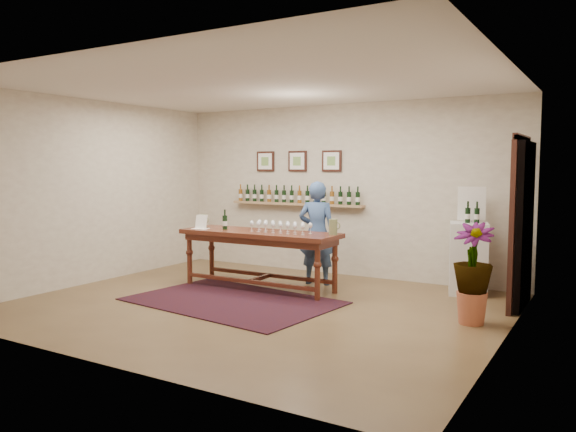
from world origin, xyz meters
The scene contains 14 objects.
ground centered at (0.00, 0.00, 0.00)m, with size 6.00×6.00×0.00m, color brown.
room_shell centered at (2.11, 1.86, 1.12)m, with size 6.00×6.00×6.00m.
rug centered at (-0.40, 0.03, 0.01)m, with size 2.65×1.77×0.01m, color #46120C.
tasting_table centered at (-0.53, 0.88, 0.72)m, with size 2.40×0.79×0.85m.
table_glasses centered at (-0.20, 0.92, 0.93)m, with size 1.15×0.27×0.16m, color silver, non-canonical shape.
table_bottles centered at (-1.10, 0.85, 1.01)m, with size 0.31×0.18×0.33m, color black, non-canonical shape.
pitcher_left centered at (-1.56, 0.87, 0.95)m, with size 0.13×0.13×0.20m, color olive, non-canonical shape.
pitcher_right centered at (0.58, 1.04, 0.96)m, with size 0.14×0.14×0.22m, color olive, non-canonical shape.
menu_card centered at (-1.48, 0.72, 0.95)m, with size 0.23×0.17×0.21m, color white.
display_pedestal centered at (2.18, 2.08, 0.50)m, with size 0.50×0.50×1.01m, color silver.
pedestal_bottles centered at (2.22, 2.05, 1.15)m, with size 0.28×0.07×0.28m, color black, non-canonical shape.
info_sign centered at (2.18, 2.21, 1.27)m, with size 0.38×0.02×0.52m, color white.
potted_plant centered at (2.57, 0.55, 0.58)m, with size 0.56×0.56×1.00m.
person centered at (0.04, 1.59, 0.79)m, with size 0.57×0.38×1.57m, color #365180.
Camera 1 is at (3.95, -5.89, 1.78)m, focal length 35.00 mm.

